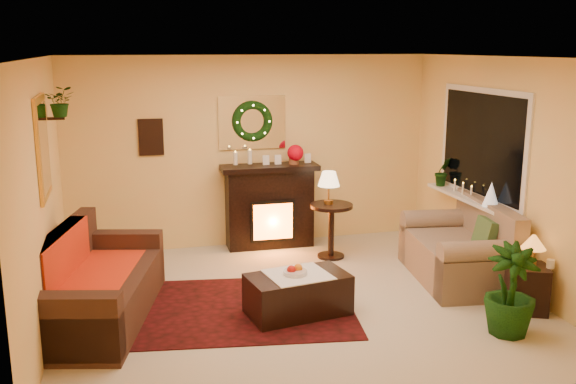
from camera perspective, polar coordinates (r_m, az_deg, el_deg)
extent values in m
plane|color=beige|center=(7.05, 0.75, -9.77)|extent=(5.00, 5.00, 0.00)
plane|color=white|center=(6.51, 0.81, 11.87)|extent=(5.00, 5.00, 0.00)
plane|color=#EFD88C|center=(8.81, -3.21, 3.61)|extent=(5.00, 5.00, 0.00)
plane|color=#EFD88C|center=(4.61, 8.43, -5.14)|extent=(5.00, 5.00, 0.00)
plane|color=#EFD88C|center=(6.46, -21.09, -0.65)|extent=(4.50, 4.50, 0.00)
plane|color=#EFD88C|center=(7.71, 18.97, 1.60)|extent=(4.50, 4.50, 0.00)
cube|color=#552012|center=(6.90, -4.32, -10.27)|extent=(2.61, 2.12, 0.01)
cube|color=#4B3421|center=(6.77, -16.51, -7.39)|extent=(1.43, 2.27, 0.91)
cube|color=#AE3114|center=(6.93, -16.99, -6.74)|extent=(0.82, 1.33, 0.02)
cube|color=black|center=(8.80, -1.66, -1.37)|extent=(1.18, 0.40, 1.07)
sphere|color=red|center=(8.69, 0.66, 3.50)|extent=(0.22, 0.22, 0.22)
cylinder|color=beige|center=(8.50, -4.70, 2.98)|extent=(0.06, 0.06, 0.17)
cylinder|color=silver|center=(8.61, -3.41, 3.12)|extent=(0.06, 0.06, 0.19)
cube|color=white|center=(8.73, -3.21, 6.18)|extent=(0.92, 0.02, 0.72)
torus|color=#194719|center=(8.69, -3.16, 6.28)|extent=(0.55, 0.11, 0.55)
cube|color=#381E11|center=(8.58, -12.09, 4.79)|extent=(0.32, 0.03, 0.48)
cube|color=gold|center=(6.67, -20.98, 3.71)|extent=(0.03, 0.84, 1.00)
imported|color=#194719|center=(7.37, -19.47, 6.35)|extent=(0.33, 0.28, 0.36)
cube|color=#80654F|center=(7.84, 14.81, -4.59)|extent=(1.14, 1.72, 0.93)
cube|color=white|center=(8.11, 16.87, 4.07)|extent=(0.03, 1.86, 1.36)
cube|color=black|center=(8.11, 16.78, 4.07)|extent=(0.02, 1.70, 1.22)
cube|color=white|center=(8.19, 15.94, -0.65)|extent=(0.22, 1.86, 0.04)
cone|color=white|center=(7.77, 17.61, -0.17)|extent=(0.19, 0.19, 0.28)
imported|color=#0F3A12|center=(8.76, 13.59, 1.78)|extent=(0.27, 0.22, 0.50)
cylinder|color=#4F341A|center=(8.40, 3.85, -3.68)|extent=(0.69, 0.69, 0.72)
cone|color=#FFDB98|center=(8.27, 3.64, 0.04)|extent=(0.28, 0.28, 0.43)
cube|color=black|center=(7.19, 20.42, -7.83)|extent=(0.53, 0.53, 0.49)
cone|color=gold|center=(7.04, 20.98, -4.24)|extent=(0.26, 0.26, 0.38)
cube|color=#36180C|center=(6.68, 0.88, -9.15)|extent=(1.09, 0.71, 0.43)
cylinder|color=silver|center=(6.59, 0.64, -7.23)|extent=(0.24, 0.24, 0.06)
imported|color=#1A4514|center=(6.52, 19.17, -8.20)|extent=(1.70, 1.70, 2.66)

